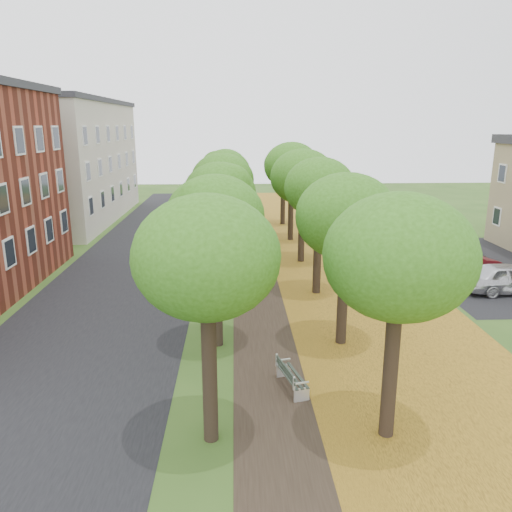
{
  "coord_description": "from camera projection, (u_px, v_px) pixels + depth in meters",
  "views": [
    {
      "loc": [
        -1.5,
        -11.87,
        8.27
      ],
      "look_at": [
        -0.55,
        9.92,
        2.5
      ],
      "focal_mm": 35.0,
      "sensor_mm": 36.0,
      "label": 1
    }
  ],
  "objects": [
    {
      "name": "car_red",
      "position": [
        461.0,
        264.0,
        27.58
      ],
      "size": [
        4.91,
        3.09,
        1.53
      ],
      "primitive_type": "imported",
      "rotation": [
        0.0,
        0.0,
        1.91
      ],
      "color": "maroon",
      "rests_on": "ground"
    },
    {
      "name": "tree_row_west",
      "position": [
        221.0,
        187.0,
        26.75
      ],
      "size": [
        3.65,
        33.65,
        6.63
      ],
      "color": "black",
      "rests_on": "ground"
    },
    {
      "name": "street_asphalt",
      "position": [
        128.0,
        277.0,
        27.81
      ],
      "size": [
        8.0,
        70.0,
        0.01
      ],
      "primitive_type": "cube",
      "color": "black",
      "rests_on": "ground"
    },
    {
      "name": "building_cream",
      "position": [
        56.0,
        161.0,
        43.47
      ],
      "size": [
        10.3,
        20.3,
        10.4
      ],
      "color": "beige",
      "rests_on": "ground"
    },
    {
      "name": "footpath",
      "position": [
        262.0,
        276.0,
        28.13
      ],
      "size": [
        3.2,
        70.0,
        0.01
      ],
      "primitive_type": "cube",
      "color": "black",
      "rests_on": "ground"
    },
    {
      "name": "car_grey",
      "position": [
        446.0,
        256.0,
        29.54
      ],
      "size": [
        5.24,
        2.61,
        1.46
      ],
      "primitive_type": "imported",
      "rotation": [
        0.0,
        0.0,
        1.46
      ],
      "color": "#2E2F33",
      "rests_on": "ground"
    },
    {
      "name": "bench",
      "position": [
        291.0,
        376.0,
        16.01
      ],
      "size": [
        0.93,
        1.85,
        0.84
      ],
      "rotation": [
        0.0,
        0.0,
        1.82
      ],
      "color": "#242D25",
      "rests_on": "ground"
    },
    {
      "name": "leaf_verge",
      "position": [
        350.0,
        274.0,
        28.34
      ],
      "size": [
        7.5,
        70.0,
        0.01
      ],
      "primitive_type": "cube",
      "color": "#B48121",
      "rests_on": "ground"
    },
    {
      "name": "ground",
      "position": [
        292.0,
        437.0,
        13.64
      ],
      "size": [
        120.0,
        120.0,
        0.0
      ],
      "primitive_type": "plane",
      "color": "#2D4C19",
      "rests_on": "ground"
    },
    {
      "name": "car_silver",
      "position": [
        508.0,
        278.0,
        25.12
      ],
      "size": [
        4.59,
        1.98,
        1.54
      ],
      "primitive_type": "imported",
      "rotation": [
        0.0,
        0.0,
        1.61
      ],
      "color": "silver",
      "rests_on": "ground"
    },
    {
      "name": "tree_row_east",
      "position": [
        310.0,
        186.0,
        26.95
      ],
      "size": [
        3.65,
        33.65,
        6.63
      ],
      "color": "black",
      "rests_on": "ground"
    },
    {
      "name": "parking_lot",
      "position": [
        487.0,
        268.0,
        29.66
      ],
      "size": [
        9.0,
        16.0,
        0.01
      ],
      "primitive_type": "cube",
      "color": "black",
      "rests_on": "ground"
    },
    {
      "name": "car_white",
      "position": [
        435.0,
        240.0,
        33.8
      ],
      "size": [
        5.4,
        3.51,
        1.38
      ],
      "primitive_type": "imported",
      "rotation": [
        0.0,
        0.0,
        1.83
      ],
      "color": "white",
      "rests_on": "ground"
    }
  ]
}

